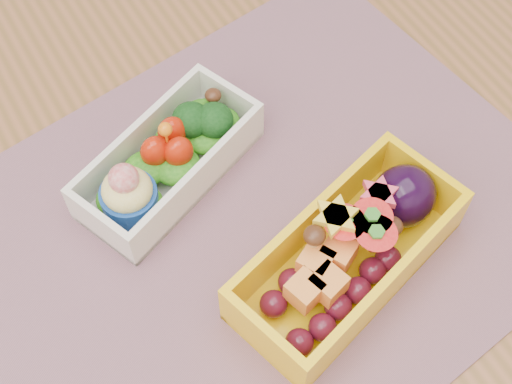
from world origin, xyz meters
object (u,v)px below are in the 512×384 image
placemat (251,228)px  bento_yellow (352,251)px  bento_white (168,161)px  table (263,318)px

placemat → bento_yellow: size_ratio=2.40×
bento_yellow → placemat: bearing=108.8°
bento_white → placemat: bearing=-87.8°
placemat → bento_white: size_ratio=2.78×
bento_white → bento_yellow: size_ratio=0.86×
placemat → bento_white: bento_white is taller
placemat → bento_white: (-0.03, 0.07, 0.02)m
table → bento_yellow: (0.05, -0.03, 0.13)m
bento_yellow → bento_white: bearing=103.3°
table → placemat: 0.11m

